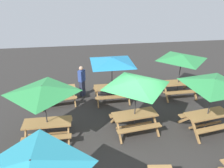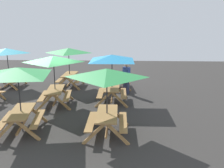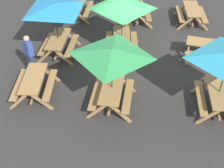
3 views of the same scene
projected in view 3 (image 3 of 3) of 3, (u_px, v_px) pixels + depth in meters
ground_plane at (128, 54)px, 13.40m from camera, size 27.15×27.15×0.00m
picnic_table_0 at (34, 82)px, 11.00m from camera, size 1.94×1.70×0.81m
picnic_table_1 at (112, 57)px, 9.69m from camera, size 2.02×2.02×2.34m
picnic_table_2 at (55, 11)px, 12.19m from camera, size 2.83×2.83×2.34m
picnic_table_4 at (208, 47)px, 12.81m from camera, size 1.73×1.96×0.81m
picnic_table_5 at (122, 9)px, 12.33m from camera, size 2.24×2.24×2.34m
picnic_table_6 at (192, 12)px, 15.30m from camera, size 1.91×1.66×0.81m
person_standing at (29, 54)px, 11.81m from camera, size 0.39×0.42×1.67m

